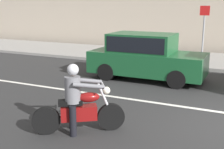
{
  "coord_description": "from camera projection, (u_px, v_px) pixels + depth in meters",
  "views": [
    {
      "loc": [
        -0.12,
        -6.93,
        2.76
      ],
      "look_at": [
        -3.2,
        -0.45,
        1.05
      ],
      "focal_mm": 47.32,
      "sensor_mm": 36.0,
      "label": 1
    }
  ],
  "objects": [
    {
      "name": "parked_sedan_forest_green",
      "position": [
        145.0,
        56.0,
        11.02
      ],
      "size": [
        4.24,
        1.82,
        1.72
      ],
      "color": "#164C28",
      "rests_on": "ground_plane"
    },
    {
      "name": "street_sign_post",
      "position": [
        204.0,
        27.0,
        13.81
      ],
      "size": [
        0.44,
        0.08,
        2.59
      ],
      "color": "gray",
      "rests_on": "sidewalk_slab"
    },
    {
      "name": "lane_marking_stripe",
      "position": [
        221.0,
        112.0,
        7.75
      ],
      "size": [
        18.0,
        0.14,
        0.01
      ],
      "primitive_type": "cube",
      "color": "silver",
      "rests_on": "ground_plane"
    },
    {
      "name": "motorcycle_with_rider_gray",
      "position": [
        78.0,
        105.0,
        6.43
      ],
      "size": [
        1.74,
        1.26,
        1.54
      ],
      "color": "black",
      "rests_on": "ground_plane"
    }
  ]
}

